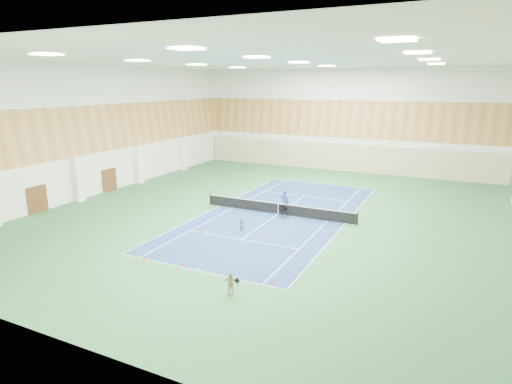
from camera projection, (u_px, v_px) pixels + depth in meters
ground at (278, 214)px, 34.54m from camera, size 40.00×40.00×0.00m
room_shell at (279, 140)px, 33.06m from camera, size 36.00×40.00×12.00m
wood_cladding at (279, 114)px, 32.57m from camera, size 36.00×40.00×8.00m
ceiling_light_grid at (280, 60)px, 31.60m from camera, size 21.40×25.40×0.06m
court_surface at (278, 214)px, 34.54m from camera, size 10.97×23.77×0.01m
tennis_balls_scatter at (278, 214)px, 34.53m from camera, size 10.57×22.77×0.07m
tennis_net at (278, 208)px, 34.41m from camera, size 12.80×0.10×1.10m
back_curtain at (342, 158)px, 51.39m from camera, size 35.40×0.16×3.20m
door_left_a at (38, 199)px, 34.82m from camera, size 0.08×1.80×2.20m
door_left_b at (109, 180)px, 41.80m from camera, size 0.08×1.80×2.20m
coach at (285, 202)px, 34.69m from camera, size 0.74×0.53×1.92m
child_court at (242, 226)px, 30.28m from camera, size 0.50×0.41×0.97m
child_apron at (230, 284)px, 21.26m from camera, size 0.74×0.44×1.18m
ball_cart at (283, 212)px, 33.64m from camera, size 0.67×0.67×0.90m
cone_svc_a at (202, 231)px, 30.22m from camera, size 0.20×0.20×0.22m
cone_svc_b at (226, 236)px, 29.39m from camera, size 0.17×0.17×0.19m
cone_svc_c at (262, 239)px, 28.79m from camera, size 0.22×0.22×0.25m
cone_svc_d at (282, 248)px, 27.27m from camera, size 0.18×0.18×0.20m
cone_base_a at (145, 259)px, 25.40m from camera, size 0.21×0.21×0.23m
cone_base_b at (183, 264)px, 24.75m from camera, size 0.22×0.22×0.24m
cone_base_c at (223, 272)px, 23.68m from camera, size 0.18×0.18×0.20m
cone_base_d at (272, 281)px, 22.63m from camera, size 0.19×0.19×0.21m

